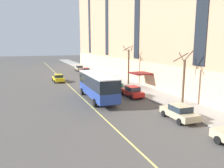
{
  "coord_description": "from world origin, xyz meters",
  "views": [
    {
      "loc": [
        -8.65,
        -29.41,
        7.38
      ],
      "look_at": [
        2.69,
        -0.35,
        1.8
      ],
      "focal_mm": 35.0,
      "sensor_mm": 36.0,
      "label": 1
    }
  ],
  "objects": [
    {
      "name": "sidewalk",
      "position": [
        8.83,
        3.0,
        0.07
      ],
      "size": [
        4.56,
        160.0,
        0.15
      ],
      "primitive_type": "cube",
      "color": "#9E9B93",
      "rests_on": "ground"
    },
    {
      "name": "parked_car_green_0",
      "position": [
        5.49,
        6.1,
        0.78
      ],
      "size": [
        1.91,
        4.65,
        1.56
      ],
      "color": "#23603D",
      "rests_on": "ground"
    },
    {
      "name": "parked_car_champagne_7",
      "position": [
        5.43,
        32.82,
        0.78
      ],
      "size": [
        2.09,
        4.69,
        1.56
      ],
      "color": "#BCAD89",
      "rests_on": "ground"
    },
    {
      "name": "ground_plane",
      "position": [
        0.0,
        0.0,
        0.0
      ],
      "size": [
        260.0,
        260.0,
        0.0
      ],
      "primitive_type": "plane",
      "color": "#4C4947"
    },
    {
      "name": "lane_centerline",
      "position": [
        -1.66,
        3.0,
        0.0
      ],
      "size": [
        0.16,
        140.0,
        0.01
      ],
      "primitive_type": "cube",
      "color": "#E0D66B",
      "rests_on": "ground"
    },
    {
      "name": "taxi_cab",
      "position": [
        -2.91,
        15.32,
        0.78
      ],
      "size": [
        2.1,
        4.61,
        1.56
      ],
      "color": "yellow",
      "rests_on": "ground"
    },
    {
      "name": "parked_car_red_5",
      "position": [
        5.38,
        25.36,
        0.78
      ],
      "size": [
        2.1,
        4.62,
        1.56
      ],
      "color": "#B21E19",
      "rests_on": "ground"
    },
    {
      "name": "city_bus",
      "position": [
        0.04,
        -1.66,
        2.06
      ],
      "size": [
        3.01,
        10.85,
        3.54
      ],
      "color": "navy",
      "rests_on": "ground"
    },
    {
      "name": "apartment_facade",
      "position": [
        17.09,
        0.0,
        14.25
      ],
      "size": [
        15.2,
        110.0,
        28.53
      ],
      "color": "tan",
      "rests_on": "ground"
    },
    {
      "name": "street_tree_mid_block",
      "position": [
        8.9,
        7.15,
        3.81
      ],
      "size": [
        1.64,
        1.65,
        7.16
      ],
      "color": "brown",
      "rests_on": "sidewalk"
    },
    {
      "name": "parked_car_champagne_1",
      "position": [
        5.2,
        -12.37,
        0.78
      ],
      "size": [
        2.08,
        4.31,
        1.56
      ],
      "color": "#BCAD89",
      "rests_on": "ground"
    },
    {
      "name": "street_tree_near_corner",
      "position": [
        8.94,
        -8.21,
        3.41
      ],
      "size": [
        1.96,
        1.75,
        6.7
      ],
      "color": "brown",
      "rests_on": "sidewalk"
    },
    {
      "name": "parked_car_red_4",
      "position": [
        5.21,
        -1.81,
        0.78
      ],
      "size": [
        1.96,
        4.56,
        1.56
      ],
      "color": "#B21E19",
      "rests_on": "ground"
    },
    {
      "name": "parked_car_champagne_2",
      "position": [
        5.22,
        13.89,
        0.78
      ],
      "size": [
        2.05,
        4.75,
        1.56
      ],
      "color": "#BCAD89",
      "rests_on": "ground"
    }
  ]
}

